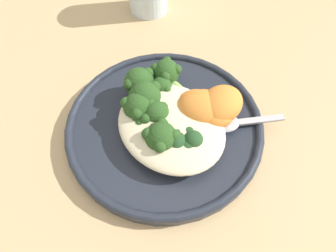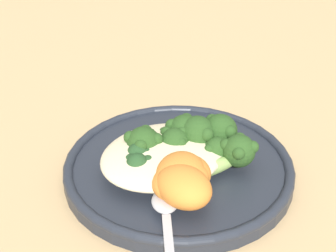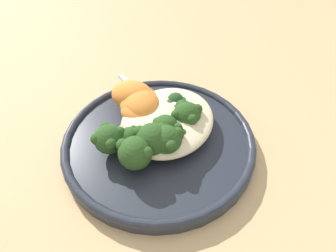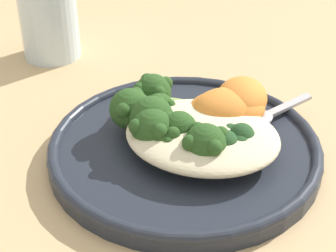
% 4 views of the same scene
% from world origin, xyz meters
% --- Properties ---
extents(ground_plane, '(4.00, 4.00, 0.00)m').
position_xyz_m(ground_plane, '(0.00, 0.00, 0.00)').
color(ground_plane, tan).
extents(plate, '(0.27, 0.27, 0.02)m').
position_xyz_m(plate, '(0.01, -0.01, 0.01)').
color(plate, '#232833').
rests_on(plate, ground_plane).
extents(quinoa_mound, '(0.15, 0.13, 0.03)m').
position_xyz_m(quinoa_mound, '(-0.01, -0.01, 0.03)').
color(quinoa_mound, beige).
rests_on(quinoa_mound, plate).
extents(broccoli_stalk_0, '(0.10, 0.04, 0.04)m').
position_xyz_m(broccoli_stalk_0, '(0.05, -0.06, 0.04)').
color(broccoli_stalk_0, '#8EB25B').
rests_on(broccoli_stalk_0, plate).
extents(broccoli_stalk_1, '(0.08, 0.04, 0.03)m').
position_xyz_m(broccoli_stalk_1, '(0.04, -0.04, 0.04)').
color(broccoli_stalk_1, '#8EB25B').
rests_on(broccoli_stalk_1, plate).
extents(broccoli_stalk_2, '(0.11, 0.08, 0.04)m').
position_xyz_m(broccoli_stalk_2, '(0.05, -0.02, 0.04)').
color(broccoli_stalk_2, '#8EB25B').
rests_on(broccoli_stalk_2, plate).
extents(broccoli_stalk_3, '(0.07, 0.08, 0.04)m').
position_xyz_m(broccoli_stalk_3, '(0.04, -0.01, 0.04)').
color(broccoli_stalk_3, '#8EB25B').
rests_on(broccoli_stalk_3, plate).
extents(broccoli_stalk_4, '(0.07, 0.10, 0.04)m').
position_xyz_m(broccoli_stalk_4, '(0.03, 0.00, 0.04)').
color(broccoli_stalk_4, '#8EB25B').
rests_on(broccoli_stalk_4, plate).
extents(broccoli_stalk_5, '(0.05, 0.09, 0.03)m').
position_xyz_m(broccoli_stalk_5, '(0.02, 0.00, 0.03)').
color(broccoli_stalk_5, '#8EB25B').
rests_on(broccoli_stalk_5, plate).
extents(broccoli_stalk_6, '(0.04, 0.09, 0.04)m').
position_xyz_m(broccoli_stalk_6, '(0.01, -0.00, 0.04)').
color(broccoli_stalk_6, '#8EB25B').
rests_on(broccoli_stalk_6, plate).
extents(broccoli_stalk_7, '(0.06, 0.11, 0.04)m').
position_xyz_m(broccoli_stalk_7, '(-0.02, 0.01, 0.04)').
color(broccoli_stalk_7, '#8EB25B').
rests_on(broccoli_stalk_7, plate).
extents(sweet_potato_chunk_0, '(0.08, 0.06, 0.03)m').
position_xyz_m(sweet_potato_chunk_0, '(-0.03, -0.06, 0.04)').
color(sweet_potato_chunk_0, orange).
rests_on(sweet_potato_chunk_0, plate).
extents(sweet_potato_chunk_1, '(0.06, 0.07, 0.03)m').
position_xyz_m(sweet_potato_chunk_1, '(-0.01, -0.05, 0.04)').
color(sweet_potato_chunk_1, orange).
rests_on(sweet_potato_chunk_1, plate).
extents(sweet_potato_chunk_2, '(0.09, 0.09, 0.04)m').
position_xyz_m(sweet_potato_chunk_2, '(-0.02, -0.05, 0.04)').
color(sweet_potato_chunk_2, orange).
rests_on(sweet_potato_chunk_2, plate).
extents(sweet_potato_chunk_3, '(0.06, 0.07, 0.04)m').
position_xyz_m(sweet_potato_chunk_3, '(-0.03, -0.07, 0.04)').
color(sweet_potato_chunk_3, orange).
rests_on(sweet_potato_chunk_3, plate).
extents(kale_tuft, '(0.04, 0.05, 0.03)m').
position_xyz_m(kale_tuft, '(-0.04, -0.00, 0.04)').
color(kale_tuft, '#234723').
rests_on(kale_tuft, plate).
extents(spoon, '(0.07, 0.10, 0.01)m').
position_xyz_m(spoon, '(-0.06, -0.07, 0.03)').
color(spoon, '#B7B7BC').
rests_on(spoon, plate).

